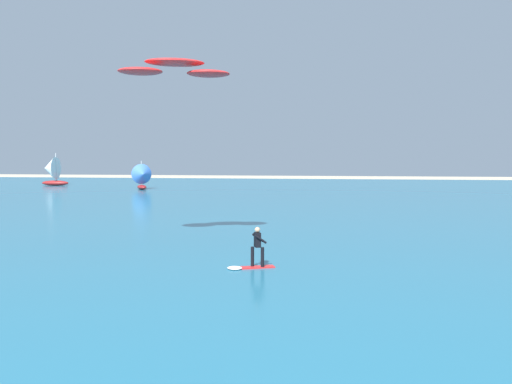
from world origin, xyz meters
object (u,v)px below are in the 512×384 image
(kite, at_px, (175,68))
(sailboat_leading, at_px, (51,171))
(kitesurfer, at_px, (253,253))
(sailboat_near_shore, at_px, (142,176))

(kite, relative_size, sailboat_leading, 1.29)
(kitesurfer, relative_size, sailboat_near_shore, 0.56)
(kite, bearing_deg, sailboat_near_shore, 110.92)
(kite, xyz_separation_m, sailboat_near_shore, (-15.54, 40.67, -7.27))
(sailboat_near_shore, bearing_deg, sailboat_leading, 157.25)
(kitesurfer, relative_size, kite, 0.34)
(sailboat_near_shore, height_order, sailboat_leading, sailboat_leading)
(kitesurfer, distance_m, kite, 11.03)
(sailboat_near_shore, bearing_deg, kite, -69.08)
(kite, relative_size, sailboat_near_shore, 1.63)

